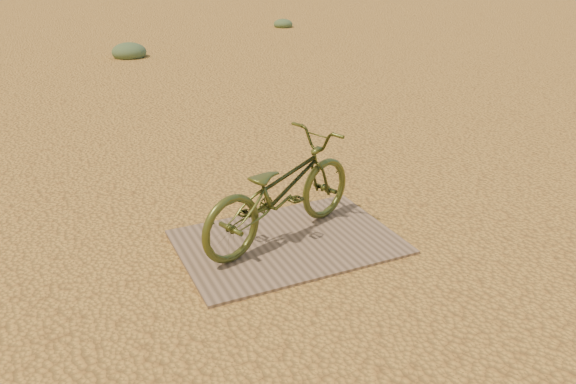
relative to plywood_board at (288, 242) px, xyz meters
name	(u,v)px	position (x,y,z in m)	size (l,w,h in m)	color
ground	(303,210)	(0.35, 0.46, -0.01)	(120.00, 120.00, 0.00)	#B98E3F
plywood_board	(288,242)	(0.00, 0.00, 0.00)	(1.56, 1.08, 0.02)	#816857
bicycle	(280,190)	(-0.02, 0.08, 0.39)	(0.50, 1.44, 0.76)	#475220
kale_a	(130,57)	(0.36, 8.14, -0.01)	(0.67, 0.67, 0.37)	#496343
kale_b	(283,27)	(4.95, 10.93, -0.01)	(0.51, 0.51, 0.28)	#496343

